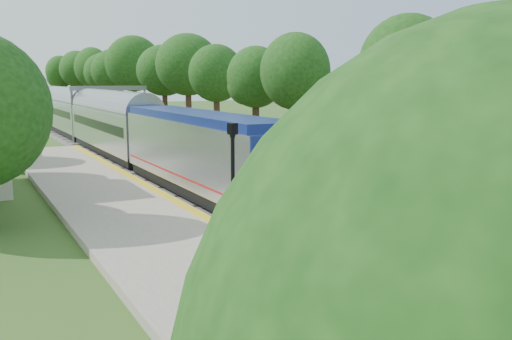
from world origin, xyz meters
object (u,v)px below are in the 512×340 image
signal_platform (324,168)px  signal_farside (337,136)px  signal_gantry (109,98)px  lamppost_mid (468,304)px  train (69,115)px  lamppost_far (233,192)px

signal_platform → signal_farside: signal_platform is taller
signal_farside → signal_gantry: bearing=95.7°
lamppost_mid → signal_farside: (10.08, 18.46, 1.25)m
train → signal_platform: signal_platform is taller
lamppost_far → signal_farside: bearing=33.3°
lamppost_far → signal_farside: (9.42, 6.19, 1.21)m
signal_platform → train: bearing=87.2°
lamppost_far → signal_platform: 6.04m
train → signal_farside: bearing=-82.6°
signal_platform → signal_farside: 15.03m
train → signal_platform: size_ratio=16.68×
lamppost_far → signal_platform: (0.32, -5.77, 1.76)m
signal_gantry → lamppost_far: (-5.69, -43.46, -2.24)m
signal_gantry → lamppost_mid: size_ratio=1.73×
lamppost_mid → signal_farside: bearing=61.4°
signal_gantry → signal_farside: signal_gantry is taller
signal_gantry → signal_farside: size_ratio=1.40×
signal_platform → signal_farside: size_ratio=1.07×
signal_gantry → lamppost_mid: bearing=-96.5°
lamppost_mid → lamppost_far: size_ratio=0.99×
signal_gantry → train: 11.25m
lamppost_far → lamppost_mid: bearing=-93.1°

